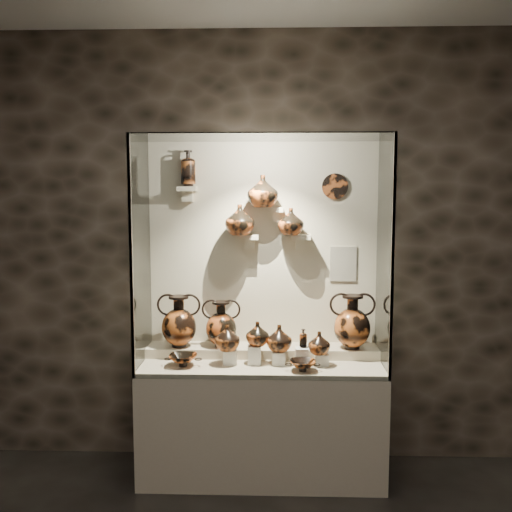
{
  "coord_description": "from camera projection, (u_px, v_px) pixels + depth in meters",
  "views": [
    {
      "loc": [
        0.09,
        -1.74,
        2.01
      ],
      "look_at": [
        -0.04,
        2.21,
        1.58
      ],
      "focal_mm": 40.0,
      "sensor_mm": 36.0,
      "label": 1
    }
  ],
  "objects": [
    {
      "name": "wall_back",
      "position": [
        263.0,
        249.0,
        4.26
      ],
      "size": [
        5.0,
        0.02,
        3.2
      ],
      "primitive_type": "cube",
      "color": "black",
      "rests_on": "ground"
    },
    {
      "name": "plinth",
      "position": [
        262.0,
        421.0,
        4.07
      ],
      "size": [
        1.7,
        0.6,
        0.8
      ],
      "primitive_type": "cube",
      "color": "beige",
      "rests_on": "floor"
    },
    {
      "name": "front_tier",
      "position": [
        262.0,
        364.0,
        4.03
      ],
      "size": [
        1.68,
        0.58,
        0.03
      ],
      "primitive_type": "cube",
      "color": "#C1B096",
      "rests_on": "plinth"
    },
    {
      "name": "rear_tier",
      "position": [
        262.0,
        353.0,
        4.2
      ],
      "size": [
        1.7,
        0.25,
        0.1
      ],
      "primitive_type": "cube",
      "color": "#C1B096",
      "rests_on": "plinth"
    },
    {
      "name": "back_panel",
      "position": [
        263.0,
        250.0,
        4.26
      ],
      "size": [
        1.7,
        0.03,
        1.6
      ],
      "primitive_type": "cube",
      "color": "beige",
      "rests_on": "plinth"
    },
    {
      "name": "glass_front",
      "position": [
        261.0,
        259.0,
        3.65
      ],
      "size": [
        1.7,
        0.01,
        1.6
      ],
      "primitive_type": "cube",
      "color": "white",
      "rests_on": "plinth"
    },
    {
      "name": "glass_left",
      "position": [
        141.0,
        254.0,
        3.97
      ],
      "size": [
        0.01,
        0.6,
        1.6
      ],
      "primitive_type": "cube",
      "color": "white",
      "rests_on": "plinth"
    },
    {
      "name": "glass_right",
      "position": [
        385.0,
        254.0,
        3.92
      ],
      "size": [
        0.01,
        0.6,
        1.6
      ],
      "primitive_type": "cube",
      "color": "white",
      "rests_on": "plinth"
    },
    {
      "name": "glass_top",
      "position": [
        262.0,
        137.0,
        3.86
      ],
      "size": [
        1.7,
        0.6,
        0.01
      ],
      "primitive_type": "cube",
      "color": "white",
      "rests_on": "back_panel"
    },
    {
      "name": "frame_post_left",
      "position": [
        131.0,
        258.0,
        3.68
      ],
      "size": [
        0.02,
        0.02,
        1.6
      ],
      "primitive_type": "cube",
      "color": "gray",
      "rests_on": "plinth"
    },
    {
      "name": "frame_post_right",
      "position": [
        393.0,
        259.0,
        3.63
      ],
      "size": [
        0.02,
        0.02,
        1.6
      ],
      "primitive_type": "cube",
      "color": "gray",
      "rests_on": "plinth"
    },
    {
      "name": "pedestal_a",
      "position": [
        230.0,
        357.0,
        3.98
      ],
      "size": [
        0.09,
        0.09,
        0.1
      ],
      "primitive_type": "cube",
      "color": "silver",
      "rests_on": "front_tier"
    },
    {
      "name": "pedestal_b",
      "position": [
        254.0,
        355.0,
        3.97
      ],
      "size": [
        0.09,
        0.09,
        0.13
      ],
      "primitive_type": "cube",
      "color": "silver",
      "rests_on": "front_tier"
    },
    {
      "name": "pedestal_c",
      "position": [
        279.0,
        358.0,
        3.97
      ],
      "size": [
        0.09,
        0.09,
        0.09
      ],
      "primitive_type": "cube",
      "color": "silver",
      "rests_on": "front_tier"
    },
    {
      "name": "pedestal_d",
      "position": [
        302.0,
        356.0,
        3.96
      ],
      "size": [
        0.09,
        0.09,
        0.12
      ],
      "primitive_type": "cube",
      "color": "silver",
      "rests_on": "front_tier"
    },
    {
      "name": "pedestal_e",
      "position": [
        322.0,
        359.0,
        3.96
      ],
      "size": [
        0.09,
        0.09,
        0.08
      ],
      "primitive_type": "cube",
      "color": "silver",
      "rests_on": "front_tier"
    },
    {
      "name": "bracket_ul",
      "position": [
        187.0,
        189.0,
        4.15
      ],
      "size": [
        0.14,
        0.12,
        0.04
      ],
      "primitive_type": "cube",
      "color": "beige",
      "rests_on": "back_panel"
    },
    {
      "name": "bracket_ca",
      "position": [
        249.0,
        237.0,
        4.17
      ],
      "size": [
        0.14,
        0.12,
        0.04
      ],
      "primitive_type": "cube",
      "color": "beige",
      "rests_on": "back_panel"
    },
    {
      "name": "bracket_cb",
      "position": [
        276.0,
        210.0,
        4.15
      ],
      "size": [
        0.1,
        0.12,
        0.04
      ],
      "primitive_type": "cube",
      "color": "beige",
      "rests_on": "back_panel"
    },
    {
      "name": "bracket_cc",
      "position": [
        301.0,
        237.0,
        4.16
      ],
      "size": [
        0.14,
        0.12,
        0.04
      ],
      "primitive_type": "cube",
      "color": "beige",
      "rests_on": "back_panel"
    },
    {
      "name": "amphora_left",
      "position": [
        179.0,
        321.0,
        4.15
      ],
      "size": [
        0.39,
        0.39,
        0.38
      ],
      "primitive_type": null,
      "rotation": [
        0.0,
        0.0,
        0.36
      ],
      "color": "#A14E1F",
      "rests_on": "rear_tier"
    },
    {
      "name": "amphora_mid",
      "position": [
        221.0,
        324.0,
        4.16
      ],
      "size": [
        0.29,
        0.29,
        0.34
      ],
      "primitive_type": null,
      "rotation": [
        0.0,
        0.0,
        -0.09
      ],
      "color": "#BB5321",
      "rests_on": "rear_tier"
    },
    {
      "name": "amphora_right",
      "position": [
        352.0,
        322.0,
        4.11
      ],
      "size": [
        0.35,
        0.35,
        0.39
      ],
      "primitive_type": null,
      "rotation": [
        0.0,
        0.0,
        -0.11
      ],
      "color": "#A14E1F",
      "rests_on": "rear_tier"
    },
    {
      "name": "jug_a",
      "position": [
        227.0,
        337.0,
        3.95
      ],
      "size": [
        0.18,
        0.18,
        0.18
      ],
      "primitive_type": "imported",
      "rotation": [
        0.0,
        0.0,
        -0.04
      ],
      "color": "#A14E1F",
      "rests_on": "pedestal_a"
    },
    {
      "name": "jug_b",
      "position": [
        257.0,
        334.0,
        3.97
      ],
      "size": [
        0.17,
        0.17,
        0.17
      ],
      "primitive_type": "imported",
      "rotation": [
        0.0,
        0.0,
        0.06
      ],
      "color": "#BB5321",
      "rests_on": "pedestal_b"
    },
    {
      "name": "jug_c",
      "position": [
        279.0,
        338.0,
        3.97
      ],
      "size": [
        0.23,
        0.23,
        0.19
      ],
      "primitive_type": "imported",
      "rotation": [
        0.0,
        0.0,
        -0.4
      ],
      "color": "#A14E1F",
      "rests_on": "pedestal_c"
    },
    {
      "name": "jug_e",
      "position": [
        319.0,
        343.0,
        3.93
      ],
      "size": [
        0.16,
        0.16,
        0.16
      ],
      "primitive_type": "imported",
      "rotation": [
        0.0,
        0.0,
        -0.07
      ],
      "color": "#A14E1F",
      "rests_on": "pedestal_e"
    },
    {
      "name": "lekythos_small",
      "position": [
        303.0,
        337.0,
        3.96
      ],
      "size": [
        0.08,
        0.08,
        0.15
      ],
      "primitive_type": null,
      "rotation": [
        0.0,
        0.0,
        0.43
      ],
      "color": "#BB5321",
      "rests_on": "pedestal_d"
    },
    {
      "name": "kylix_left",
      "position": [
        183.0,
        359.0,
        3.93
      ],
      "size": [
        0.29,
        0.26,
        0.1
      ],
      "primitive_type": null,
      "rotation": [
        0.0,
        0.0,
        0.2
      ],
      "color": "#BB5321",
      "rests_on": "front_tier"
    },
    {
      "name": "kylix_right",
      "position": [
        303.0,
        364.0,
        3.82
      ],
      "size": [
        0.23,
        0.19,
        0.09
      ],
      "primitive_type": null,
      "rotation": [
        0.0,
        0.0,
        -0.01
      ],
      "color": "#A14E1F",
      "rests_on": "front_tier"
    },
    {
      "name": "lekythos_tall",
      "position": [
        188.0,
        166.0,
        4.12
      ],
      "size": [
        0.13,
        0.13,
        0.29
      ],
      "primitive_type": null,
      "rotation": [
        0.0,
        0.0,
        -0.13
      ],
      "color": "#A14E1F",
      "rests_on": "bracket_ul"
    },
    {
      "name": "ovoid_vase_a",
      "position": [
        240.0,
        220.0,
        4.11
      ],
      "size": [
        0.24,
        0.24,
        0.22
      ],
      "primitive_type": "imported",
      "rotation": [
        0.0,
        0.0,
        -0.14
      ],
      "color": "#BB5321",
      "rests_on": "bracket_ca"
    },
    {
      "name": "ovoid_vase_b",
      "position": [
        263.0,
        191.0,
        4.07
      ],
      "size": [
        0.26,
        0.26,
        0.23
      ],
      "primitive_type": "imported",
      "rotation": [
        0.0,
        0.0,
        0.18
      ],
      "color": "#BB5321",
      "rests_on": "bracket_cb"
    },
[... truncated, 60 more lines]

